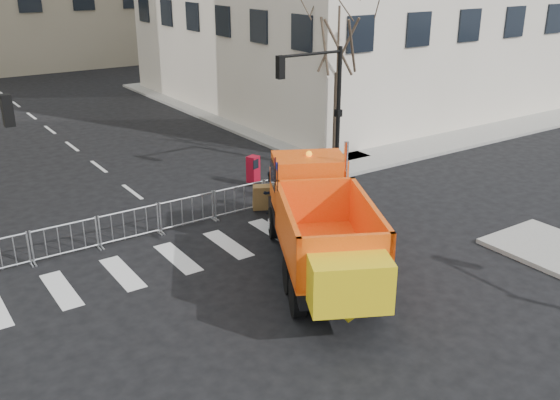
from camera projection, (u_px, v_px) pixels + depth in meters
ground at (312, 327)px, 15.77m from camera, size 120.00×120.00×0.00m
sidewalk_back at (169, 218)px, 22.31m from camera, size 64.00×5.00×0.15m
traffic_light_right at (338, 111)px, 26.61m from camera, size 0.18×0.18×5.40m
crowd_barriers at (159, 218)px, 21.05m from camera, size 12.60×0.60×1.10m
street_tree at (337, 81)px, 27.37m from camera, size 3.00×3.00×7.50m
plow_truck at (320, 223)px, 17.93m from camera, size 6.44×9.47×3.63m
cop_a at (326, 183)px, 23.52m from camera, size 0.71×0.56×1.70m
cop_b at (271, 192)px, 22.67m from camera, size 0.89×0.76×1.61m
cop_c at (306, 179)px, 23.42m from camera, size 1.21×1.19×2.04m
newspaper_box at (253, 169)px, 25.53m from camera, size 0.57×0.54×1.10m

